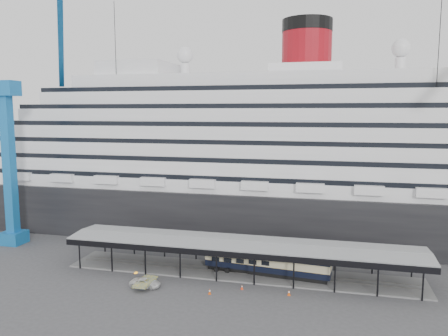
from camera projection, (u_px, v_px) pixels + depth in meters
The scene contains 9 objects.
ground at pixel (234, 285), 64.47m from camera, with size 200.00×200.00×0.00m, color #3C3C3F.
cruise_ship at pixel (267, 145), 92.94m from camera, with size 130.00×30.00×43.90m.
platform_canopy at pixel (241, 259), 68.99m from camera, with size 56.00×9.18×5.30m.
crane_blue at pixel (14, 141), 82.74m from camera, with size 22.63×19.19×47.60m.
port_truck at pixel (145, 283), 63.78m from camera, with size 2.06×4.46×1.24m, color silver.
pullman_carriage at pixel (266, 261), 68.02m from camera, with size 19.89×4.76×19.37m.
traffic_cone_left at pixel (242, 287), 62.98m from camera, with size 0.47×0.47×0.70m.
traffic_cone_mid at pixel (210, 291), 61.28m from camera, with size 0.54×0.54×0.81m.
traffic_cone_right at pixel (289, 293), 60.88m from camera, with size 0.44×0.44×0.82m.
Camera 1 is at (13.21, -60.30, 25.49)m, focal length 35.00 mm.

